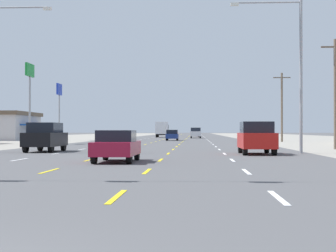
{
  "coord_description": "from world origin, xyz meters",
  "views": [
    {
      "loc": [
        3.48,
        -5.04,
        1.45
      ],
      "look_at": [
        0.32,
        57.34,
        1.96
      ],
      "focal_mm": 59.26,
      "sensor_mm": 36.0,
      "label": 1
    }
  ],
  "objects": [
    {
      "name": "pole_sign_left_row_2",
      "position": [
        -16.37,
        74.43,
        6.4
      ],
      "size": [
        0.24,
        2.45,
        8.25
      ],
      "color": "gray",
      "rests_on": "ground"
    },
    {
      "name": "hatchback_center_turn_far",
      "position": [
        0.07,
        74.14,
        0.78
      ],
      "size": [
        1.72,
        3.9,
        1.54
      ],
      "color": "navy",
      "rests_on": "ground"
    },
    {
      "name": "suv_far_right_near",
      "position": [
        7.17,
        29.0,
        1.03
      ],
      "size": [
        1.98,
        4.9,
        1.98
      ],
      "color": "red",
      "rests_on": "ground"
    },
    {
      "name": "hatchback_inner_right_distant_a",
      "position": [
        3.25,
        115.41,
        0.78
      ],
      "size": [
        1.72,
        3.9,
        1.54
      ],
      "color": "red",
      "rests_on": "ground"
    },
    {
      "name": "box_truck_inner_left_farthest",
      "position": [
        -3.62,
        110.92,
        1.84
      ],
      "size": [
        2.4,
        7.2,
        3.23
      ],
      "color": "black",
      "rests_on": "ground"
    },
    {
      "name": "sedan_inner_left_midfar",
      "position": [
        -3.4,
        42.73,
        0.76
      ],
      "size": [
        1.8,
        4.5,
        1.46
      ],
      "color": "silver",
      "rests_on": "ground"
    },
    {
      "name": "utility_pole_right_row_0",
      "position": [
        14.19,
        38.07,
        4.43
      ],
      "size": [
        2.2,
        0.26,
        8.48
      ],
      "color": "brown",
      "rests_on": "ground"
    },
    {
      "name": "utility_pole_right_row_1",
      "position": [
        14.48,
        66.52,
        4.61
      ],
      "size": [
        2.2,
        0.26,
        8.83
      ],
      "color": "brown",
      "rests_on": "ground"
    },
    {
      "name": "ground_plane",
      "position": [
        0.0,
        66.0,
        0.0
      ],
      "size": [
        572.0,
        572.0,
        0.0
      ],
      "primitive_type": "plane",
      "color": "#4C4C4F"
    },
    {
      "name": "suv_inner_right_farther",
      "position": [
        3.42,
        99.34,
        1.03
      ],
      "size": [
        1.98,
        4.9,
        1.98
      ],
      "color": "silver",
      "rests_on": "ground"
    },
    {
      "name": "lane_markings",
      "position": [
        0.0,
        104.5,
        0.01
      ],
      "size": [
        10.64,
        227.6,
        0.01
      ],
      "color": "white",
      "rests_on": "ground"
    },
    {
      "name": "streetlight_right_row_0",
      "position": [
        9.67,
        30.48,
        5.76
      ],
      "size": [
        4.56,
        0.26,
        9.88
      ],
      "color": "gray",
      "rests_on": "ground"
    },
    {
      "name": "pole_sign_left_row_1",
      "position": [
        -14.25,
        53.2,
        6.65
      ],
      "size": [
        0.24,
        2.59,
        8.59
      ],
      "color": "gray",
      "rests_on": "ground"
    },
    {
      "name": "sedan_center_turn_nearest",
      "position": [
        -0.18,
        20.35,
        0.76
      ],
      "size": [
        1.8,
        4.5,
        1.46
      ],
      "color": "maroon",
      "rests_on": "ground"
    },
    {
      "name": "suv_far_left_mid",
      "position": [
        -6.8,
        32.28,
        1.03
      ],
      "size": [
        1.98,
        4.9,
        1.98
      ],
      "color": "black",
      "rests_on": "ground"
    }
  ]
}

